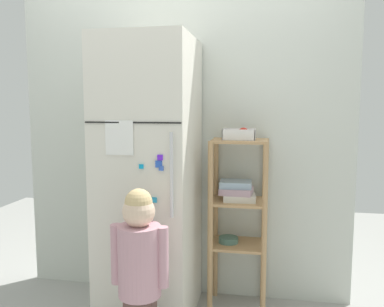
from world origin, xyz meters
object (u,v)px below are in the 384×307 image
(child_standing, at_px, (140,260))
(fruit_bin, at_px, (241,135))
(pantry_shelf_unit, at_px, (238,206))
(refrigerator, at_px, (150,180))

(child_standing, height_order, fruit_bin, fruit_bin)
(pantry_shelf_unit, height_order, fruit_bin, fruit_bin)
(refrigerator, distance_m, pantry_shelf_unit, 0.63)
(pantry_shelf_unit, bearing_deg, fruit_bin, 26.34)
(refrigerator, distance_m, child_standing, 0.65)
(refrigerator, height_order, child_standing, refrigerator)
(refrigerator, bearing_deg, child_standing, -79.65)
(child_standing, distance_m, fruit_bin, 1.08)
(fruit_bin, bearing_deg, refrigerator, -162.20)
(refrigerator, height_order, fruit_bin, refrigerator)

